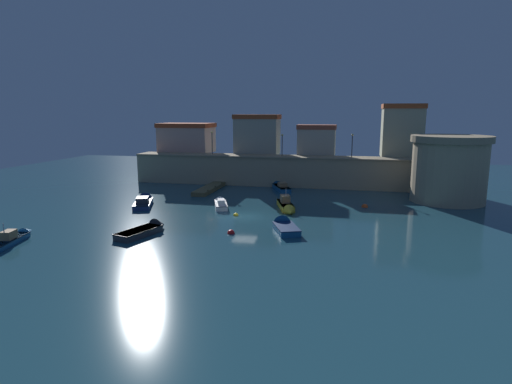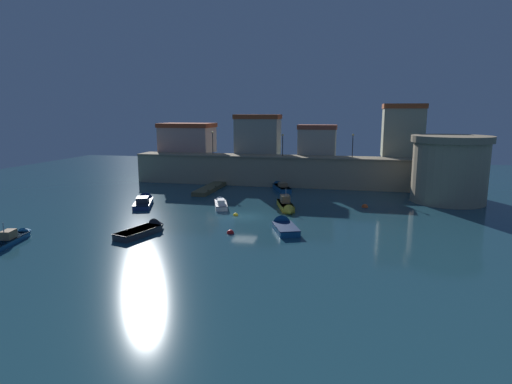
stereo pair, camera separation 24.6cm
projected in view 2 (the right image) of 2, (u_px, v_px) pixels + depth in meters
The scene contains 18 objects.
ground_plane at pixel (244, 217), 45.65m from camera, with size 112.28×112.28×0.00m, color #1E4756.
quay_wall at pixel (278, 170), 65.07m from camera, with size 44.45×4.26×4.48m.
old_town_backdrop at pixel (288, 135), 68.30m from camera, with size 41.97×5.95×7.93m.
fortress_tower at pixel (450, 169), 52.50m from camera, with size 9.43×9.43×8.15m.
pier_dock at pixel (210, 189), 60.87m from camera, with size 1.91×9.53×0.70m.
quay_lamp_0 at pixel (213, 139), 66.52m from camera, with size 0.32×0.32×3.60m.
quay_lamp_1 at pixel (283, 141), 64.13m from camera, with size 0.32×0.32×3.27m.
quay_lamp_2 at pixel (353, 142), 61.85m from camera, with size 0.32×0.32×3.41m.
moored_boat_0 at pixel (144, 201), 51.77m from camera, with size 4.05×6.83×1.77m.
moored_boat_1 at pixel (14, 238), 36.83m from camera, with size 2.50×6.61×2.28m.
moored_boat_2 at pixel (280, 187), 61.69m from camera, with size 3.92×6.26×1.58m.
moored_boat_3 at pixel (283, 226), 40.54m from camera, with size 3.49×5.12×1.75m.
moored_boat_4 at pixel (147, 229), 39.50m from camera, with size 3.20×5.97×1.64m.
moored_boat_5 at pixel (221, 203), 50.68m from camera, with size 3.08×5.46×1.44m.
moored_boat_6 at pixel (286, 206), 48.65m from camera, with size 3.20×6.37×2.69m.
mooring_buoy_0 at pixel (230, 233), 39.34m from camera, with size 0.68×0.68×0.68m, color red.
mooring_buoy_1 at pixel (365, 207), 50.18m from camera, with size 0.75×0.75×0.75m, color #EA4C19.
mooring_buoy_2 at pixel (236, 215), 46.19m from camera, with size 0.56×0.56×0.56m, color yellow.
Camera 2 is at (11.20, -42.99, 10.90)m, focal length 30.16 mm.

